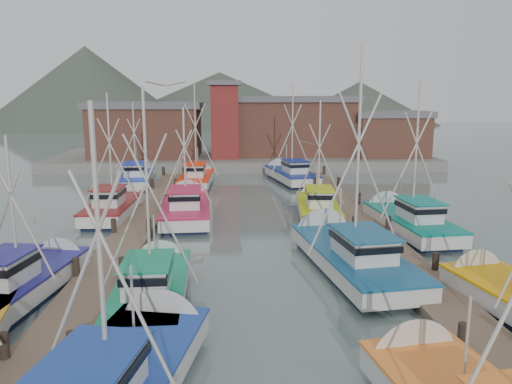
{
  "coord_description": "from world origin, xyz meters",
  "views": [
    {
      "loc": [
        -1.09,
        -23.09,
        8.15
      ],
      "look_at": [
        0.22,
        5.5,
        2.6
      ],
      "focal_mm": 35.0,
      "sensor_mm": 36.0,
      "label": 1
    }
  ],
  "objects_px": {
    "lookout_tower": "(225,119)",
    "boat_8": "(186,207)",
    "boat_12": "(197,178)",
    "boat_4": "(153,287)",
    "boat_0": "(121,381)"
  },
  "relations": [
    {
      "from": "boat_4",
      "to": "boat_0",
      "type": "bearing_deg",
      "value": -90.47
    },
    {
      "from": "boat_4",
      "to": "boat_12",
      "type": "bearing_deg",
      "value": 88.23
    },
    {
      "from": "boat_0",
      "to": "boat_12",
      "type": "relative_size",
      "value": 0.98
    },
    {
      "from": "lookout_tower",
      "to": "boat_4",
      "type": "distance_m",
      "value": 37.58
    },
    {
      "from": "lookout_tower",
      "to": "boat_8",
      "type": "height_order",
      "value": "lookout_tower"
    },
    {
      "from": "boat_8",
      "to": "boat_12",
      "type": "height_order",
      "value": "boat_12"
    },
    {
      "from": "boat_4",
      "to": "boat_8",
      "type": "xyz_separation_m",
      "value": [
        -0.01,
        14.42,
        -0.0
      ]
    },
    {
      "from": "lookout_tower",
      "to": "boat_12",
      "type": "xyz_separation_m",
      "value": [
        -2.42,
        -10.77,
        -4.87
      ]
    },
    {
      "from": "boat_8",
      "to": "boat_12",
      "type": "relative_size",
      "value": 0.99
    },
    {
      "from": "lookout_tower",
      "to": "boat_8",
      "type": "bearing_deg",
      "value": -95.84
    },
    {
      "from": "lookout_tower",
      "to": "boat_8",
      "type": "relative_size",
      "value": 0.86
    },
    {
      "from": "boat_4",
      "to": "boat_8",
      "type": "distance_m",
      "value": 14.42
    },
    {
      "from": "boat_4",
      "to": "boat_8",
      "type": "bearing_deg",
      "value": 88.06
    },
    {
      "from": "lookout_tower",
      "to": "boat_0",
      "type": "xyz_separation_m",
      "value": [
        -2.14,
        -43.89,
        -4.87
      ]
    },
    {
      "from": "boat_4",
      "to": "boat_12",
      "type": "distance_m",
      "value": 26.43
    }
  ]
}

